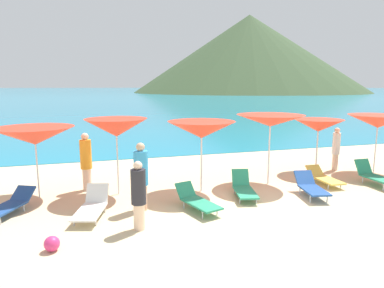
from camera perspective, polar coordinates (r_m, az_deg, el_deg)
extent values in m
cube|color=beige|center=(18.28, -2.63, -1.10)|extent=(50.00, 100.00, 0.30)
cube|color=teal|center=(235.28, -15.86, 8.65)|extent=(650.00, 440.00, 0.02)
cone|color=#384C2D|center=(162.37, 9.46, 14.61)|extent=(104.51, 104.51, 34.46)
cylinder|color=silver|center=(11.01, -24.50, -3.22)|extent=(0.04, 0.04, 1.99)
cone|color=red|center=(10.86, -24.83, 1.24)|extent=(2.47, 2.47, 0.51)
sphere|color=silver|center=(10.84, -24.89, 2.07)|extent=(0.07, 0.07, 0.07)
cylinder|color=silver|center=(10.57, -12.36, -2.49)|extent=(0.04, 0.04, 2.19)
cone|color=red|center=(10.41, -12.56, 2.69)|extent=(1.97, 1.97, 0.54)
sphere|color=silver|center=(10.39, -12.59, 3.59)|extent=(0.07, 0.07, 0.07)
cylinder|color=silver|center=(10.63, 1.58, -2.48)|extent=(0.05, 0.05, 2.09)
cone|color=red|center=(10.47, 1.60, 2.41)|extent=(2.12, 2.12, 0.52)
sphere|color=silver|center=(10.45, 1.61, 3.29)|extent=(0.07, 0.07, 0.07)
cylinder|color=silver|center=(11.69, 12.78, -1.18)|extent=(0.05, 0.05, 2.25)
cone|color=red|center=(11.54, 12.97, 3.84)|extent=(2.43, 2.43, 0.39)
sphere|color=silver|center=(11.53, 13.00, 4.47)|extent=(0.07, 0.07, 0.07)
cylinder|color=silver|center=(13.83, 20.19, -0.55)|extent=(0.05, 0.05, 1.93)
cone|color=red|center=(13.71, 20.40, 2.93)|extent=(1.89, 1.89, 0.47)
sphere|color=silver|center=(13.70, 20.44, 3.54)|extent=(0.07, 0.07, 0.07)
cylinder|color=silver|center=(14.65, 28.40, -0.26)|extent=(0.04, 0.04, 2.09)
cone|color=red|center=(14.54, 28.69, 3.34)|extent=(2.32, 2.32, 0.48)
sphere|color=silver|center=(14.52, 28.74, 3.93)|extent=(0.07, 0.07, 0.07)
cube|color=#D8BF4C|center=(12.26, 21.77, -5.61)|extent=(0.59, 1.17, 0.05)
cube|color=#D8BF4C|center=(12.81, 19.81, -4.16)|extent=(0.54, 0.41, 0.33)
cylinder|color=silver|center=(11.87, 21.84, -6.66)|extent=(0.04, 0.04, 0.17)
cylinder|color=silver|center=(12.16, 23.65, -6.40)|extent=(0.04, 0.04, 0.17)
cylinder|color=silver|center=(12.50, 19.65, -5.71)|extent=(0.04, 0.04, 0.17)
cylinder|color=silver|center=(12.77, 21.41, -5.50)|extent=(0.04, 0.04, 0.17)
cube|color=#268C66|center=(12.87, 28.96, -5.14)|extent=(0.61, 1.27, 0.05)
cube|color=#268C66|center=(13.35, 26.75, -3.40)|extent=(0.56, 0.33, 0.51)
cylinder|color=silver|center=(12.46, 29.38, -6.32)|extent=(0.04, 0.04, 0.23)
cylinder|color=silver|center=(13.07, 26.66, -5.39)|extent=(0.04, 0.04, 0.23)
cylinder|color=silver|center=(13.40, 28.25, -5.15)|extent=(0.04, 0.04, 0.23)
cube|color=#1E478C|center=(10.73, 19.76, -7.31)|extent=(0.80, 1.17, 0.05)
cube|color=#1E478C|center=(11.32, 18.28, -5.38)|extent=(0.64, 0.53, 0.40)
cylinder|color=silver|center=(10.39, 19.18, -8.65)|extent=(0.04, 0.04, 0.23)
cylinder|color=silver|center=(10.60, 21.70, -8.44)|extent=(0.04, 0.04, 0.23)
cylinder|color=silver|center=(11.04, 17.60, -7.47)|extent=(0.04, 0.04, 0.23)
cylinder|color=silver|center=(11.24, 20.00, -7.30)|extent=(0.04, 0.04, 0.23)
cube|color=#268C66|center=(10.22, 8.90, -7.96)|extent=(0.83, 1.34, 0.05)
cube|color=#268C66|center=(10.84, 8.11, -5.55)|extent=(0.58, 0.39, 0.51)
cylinder|color=silver|center=(9.84, 8.03, -9.36)|extent=(0.04, 0.04, 0.18)
cylinder|color=silver|center=(9.94, 10.72, -9.24)|extent=(0.04, 0.04, 0.18)
cylinder|color=silver|center=(10.65, 7.09, -7.83)|extent=(0.04, 0.04, 0.18)
cylinder|color=silver|center=(10.75, 9.58, -7.74)|extent=(0.04, 0.04, 0.18)
cube|color=#268C66|center=(9.11, 1.51, -9.95)|extent=(0.88, 1.36, 0.05)
cube|color=#268C66|center=(9.66, -1.13, -7.64)|extent=(0.59, 0.46, 0.39)
cylinder|color=silver|center=(8.72, 1.77, -11.77)|extent=(0.04, 0.04, 0.20)
cylinder|color=silver|center=(8.98, 4.25, -11.15)|extent=(0.04, 0.04, 0.20)
cylinder|color=silver|center=(9.41, -1.36, -10.12)|extent=(0.04, 0.04, 0.20)
cylinder|color=silver|center=(9.65, 1.02, -9.60)|extent=(0.04, 0.04, 0.20)
cube|color=#1E478C|center=(9.98, -29.14, -9.53)|extent=(1.07, 1.39, 0.05)
cube|color=#1E478C|center=(10.56, -26.40, -7.41)|extent=(0.68, 0.62, 0.34)
cylinder|color=silver|center=(9.57, -29.44, -11.12)|extent=(0.04, 0.04, 0.19)
cylinder|color=silver|center=(10.52, -28.51, -9.21)|extent=(0.04, 0.04, 0.19)
cylinder|color=silver|center=(10.23, -26.31, -9.54)|extent=(0.04, 0.04, 0.19)
cube|color=white|center=(9.00, -16.77, -10.78)|extent=(0.94, 1.36, 0.05)
cube|color=white|center=(9.61, -15.58, -7.93)|extent=(0.64, 0.45, 0.49)
cylinder|color=silver|center=(8.77, -19.13, -12.28)|extent=(0.04, 0.04, 0.18)
cylinder|color=silver|center=(8.62, -15.79, -12.49)|extent=(0.04, 0.04, 0.18)
cylinder|color=silver|center=(9.54, -17.45, -10.37)|extent=(0.04, 0.04, 0.18)
cylinder|color=silver|center=(9.40, -14.38, -10.52)|extent=(0.04, 0.04, 0.18)
cylinder|color=#DBAA84|center=(9.31, -8.41, -8.82)|extent=(0.28, 0.28, 0.70)
cylinder|color=#3399D8|center=(9.08, -8.54, -3.98)|extent=(0.38, 0.38, 0.91)
sphere|color=#DBAA84|center=(8.97, -8.63, -0.50)|extent=(0.23, 0.23, 0.23)
cylinder|color=beige|center=(11.41, -17.15, -5.64)|extent=(0.26, 0.26, 0.70)
cylinder|color=orange|center=(11.23, -17.36, -1.65)|extent=(0.35, 0.35, 0.92)
sphere|color=beige|center=(11.14, -17.51, 1.18)|extent=(0.23, 0.23, 0.23)
cylinder|color=beige|center=(14.56, 22.81, -2.79)|extent=(0.22, 0.22, 0.65)
cylinder|color=white|center=(14.43, 23.01, 0.09)|extent=(0.29, 0.29, 0.84)
sphere|color=beige|center=(14.36, 23.14, 2.11)|extent=(0.21, 0.21, 0.21)
cylinder|color=beige|center=(8.14, -8.83, -11.90)|extent=(0.26, 0.26, 0.62)
cylinder|color=#26262D|center=(7.91, -8.97, -7.08)|extent=(0.34, 0.34, 0.81)
sphere|color=beige|center=(7.78, -9.07, -3.58)|extent=(0.20, 0.20, 0.20)
sphere|color=#D83372|center=(7.69, -22.40, -15.17)|extent=(0.31, 0.31, 0.31)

